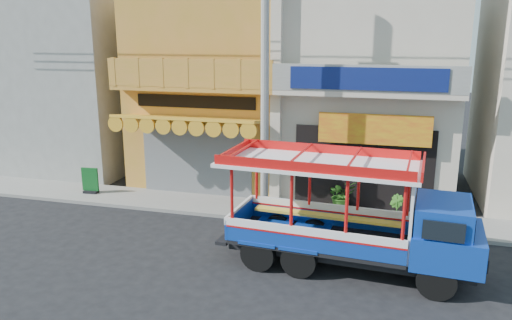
{
  "coord_description": "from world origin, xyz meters",
  "views": [
    {
      "loc": [
        2.79,
        -11.62,
        5.86
      ],
      "look_at": [
        -1.06,
        2.5,
        2.19
      ],
      "focal_mm": 35.0,
      "sensor_mm": 36.0,
      "label": 1
    }
  ],
  "objects_px": {
    "utility_pole": "(270,63)",
    "songthaew_truck": "(367,218)",
    "potted_plant_a": "(342,195)",
    "potted_plant_b": "(395,210)",
    "green_sign": "(90,182)"
  },
  "relations": [
    {
      "from": "green_sign",
      "to": "songthaew_truck",
      "type": "bearing_deg",
      "value": -19.22
    },
    {
      "from": "utility_pole",
      "to": "songthaew_truck",
      "type": "distance_m",
      "value": 5.65
    },
    {
      "from": "green_sign",
      "to": "potted_plant_b",
      "type": "relative_size",
      "value": 1.0
    },
    {
      "from": "utility_pole",
      "to": "potted_plant_b",
      "type": "xyz_separation_m",
      "value": [
        3.97,
        0.25,
        -4.43
      ]
    },
    {
      "from": "utility_pole",
      "to": "potted_plant_a",
      "type": "relative_size",
      "value": 27.3
    },
    {
      "from": "potted_plant_b",
      "to": "utility_pole",
      "type": "bearing_deg",
      "value": 71.39
    },
    {
      "from": "songthaew_truck",
      "to": "potted_plant_b",
      "type": "xyz_separation_m",
      "value": [
        0.72,
        3.18,
        -0.84
      ]
    },
    {
      "from": "utility_pole",
      "to": "songthaew_truck",
      "type": "height_order",
      "value": "utility_pole"
    },
    {
      "from": "songthaew_truck",
      "to": "green_sign",
      "type": "height_order",
      "value": "songthaew_truck"
    },
    {
      "from": "green_sign",
      "to": "potted_plant_a",
      "type": "xyz_separation_m",
      "value": [
        9.23,
        0.62,
        0.11
      ]
    },
    {
      "from": "potted_plant_a",
      "to": "potted_plant_b",
      "type": "relative_size",
      "value": 1.06
    },
    {
      "from": "potted_plant_a",
      "to": "songthaew_truck",
      "type": "bearing_deg",
      "value": -110.11
    },
    {
      "from": "potted_plant_b",
      "to": "songthaew_truck",
      "type": "bearing_deg",
      "value": 144.95
    },
    {
      "from": "potted_plant_a",
      "to": "potted_plant_b",
      "type": "distance_m",
      "value": 2.03
    },
    {
      "from": "utility_pole",
      "to": "green_sign",
      "type": "distance_m",
      "value": 8.37
    }
  ]
}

